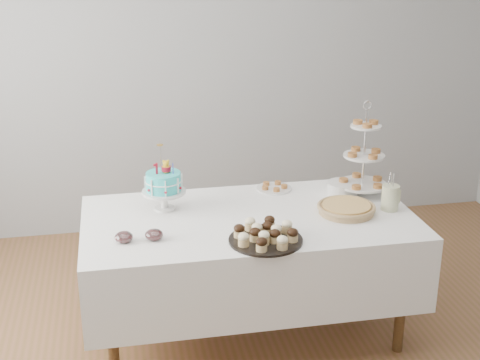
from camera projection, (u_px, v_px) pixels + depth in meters
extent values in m
plane|color=brown|center=(259.00, 359.00, 3.87)|extent=(5.00, 5.00, 0.00)
cube|color=#95989A|center=(205.00, 65.00, 5.24)|extent=(5.00, 0.04, 2.70)
cube|color=white|center=(249.00, 251.00, 3.95)|extent=(1.92, 1.02, 0.45)
cylinder|color=brown|center=(112.00, 331.00, 3.54)|extent=(0.06, 0.06, 0.67)
cylinder|color=brown|center=(402.00, 300.00, 3.83)|extent=(0.06, 0.06, 0.67)
cylinder|color=brown|center=(110.00, 267.00, 4.22)|extent=(0.06, 0.06, 0.67)
cylinder|color=brown|center=(356.00, 245.00, 4.52)|extent=(0.06, 0.06, 0.67)
cylinder|color=#33DEDE|center=(163.00, 182.00, 3.91)|extent=(0.20, 0.20, 0.11)
torus|color=white|center=(163.00, 181.00, 3.91)|extent=(0.22, 0.22, 0.01)
cube|color=#AB1225|center=(157.00, 168.00, 3.87)|extent=(0.02, 0.01, 0.06)
cylinder|color=blue|center=(173.00, 168.00, 3.87)|extent=(0.01, 0.01, 0.06)
cylinder|color=silver|center=(160.00, 159.00, 3.89)|extent=(0.00, 0.00, 0.16)
cylinder|color=gold|center=(160.00, 145.00, 3.86)|extent=(0.04, 0.04, 0.01)
cylinder|color=black|center=(266.00, 240.00, 3.56)|extent=(0.40, 0.40, 0.01)
ellipsoid|color=black|center=(252.00, 231.00, 3.53)|extent=(0.06, 0.06, 0.04)
ellipsoid|color=beige|center=(280.00, 229.00, 3.55)|extent=(0.06, 0.06, 0.04)
cylinder|color=tan|center=(346.00, 210.00, 3.92)|extent=(0.32, 0.32, 0.04)
cylinder|color=#B99048|center=(346.00, 206.00, 3.91)|extent=(0.28, 0.28, 0.02)
torus|color=tan|center=(346.00, 207.00, 3.91)|extent=(0.34, 0.34, 0.02)
cylinder|color=silver|center=(364.00, 152.00, 4.12)|extent=(0.02, 0.02, 0.55)
cylinder|color=silver|center=(362.00, 184.00, 4.19)|extent=(0.31, 0.31, 0.01)
cylinder|color=silver|center=(364.00, 156.00, 4.12)|extent=(0.26, 0.26, 0.01)
cylinder|color=silver|center=(366.00, 126.00, 4.06)|extent=(0.19, 0.19, 0.01)
torus|color=silver|center=(367.00, 105.00, 4.01)|extent=(0.06, 0.01, 0.06)
cylinder|color=silver|center=(343.00, 188.00, 4.20)|extent=(0.20, 0.20, 0.08)
cylinder|color=silver|center=(274.00, 189.00, 4.29)|extent=(0.23, 0.23, 0.01)
ellipsoid|color=silver|center=(154.00, 235.00, 3.57)|extent=(0.10, 0.10, 0.06)
cylinder|color=#510607|center=(154.00, 235.00, 3.57)|extent=(0.07, 0.07, 0.03)
ellipsoid|color=silver|center=(124.00, 237.00, 3.54)|extent=(0.10, 0.10, 0.06)
cylinder|color=#510607|center=(124.00, 238.00, 3.54)|extent=(0.07, 0.07, 0.03)
cylinder|color=white|center=(390.00, 198.00, 3.95)|extent=(0.10, 0.10, 0.15)
cylinder|color=white|center=(400.00, 196.00, 3.93)|extent=(0.01, 0.01, 0.08)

